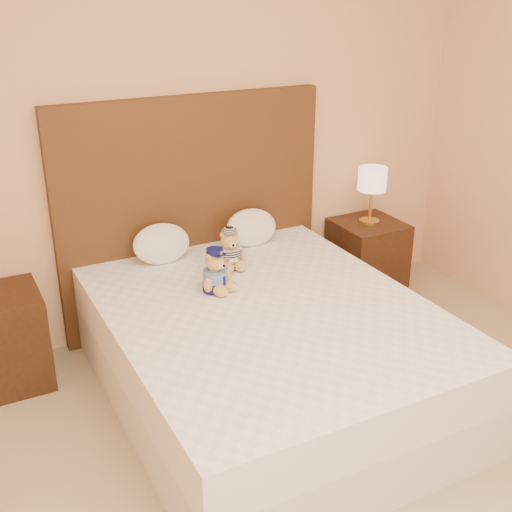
{
  "coord_description": "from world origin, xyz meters",
  "views": [
    {
      "loc": [
        -1.43,
        -1.41,
        2.12
      ],
      "look_at": [
        0.06,
        1.45,
        0.74
      ],
      "focal_mm": 45.0,
      "sensor_mm": 36.0,
      "label": 1
    }
  ],
  "objects_px": {
    "teddy_prisoner": "(230,249)",
    "pillow_right": "(251,226)",
    "nightstand_left": "(3,340)",
    "teddy_police": "(215,270)",
    "nightstand_right": "(367,258)",
    "pillow_left": "(161,242)",
    "lamp": "(372,182)",
    "bed": "(268,353)"
  },
  "relations": [
    {
      "from": "teddy_prisoner",
      "to": "pillow_right",
      "type": "relative_size",
      "value": 0.68
    },
    {
      "from": "nightstand_left",
      "to": "teddy_police",
      "type": "relative_size",
      "value": 2.24
    },
    {
      "from": "nightstand_left",
      "to": "teddy_police",
      "type": "xyz_separation_m",
      "value": [
        1.09,
        -0.49,
        0.4
      ]
    },
    {
      "from": "teddy_prisoner",
      "to": "nightstand_right",
      "type": "bearing_deg",
      "value": 17.66
    },
    {
      "from": "teddy_prisoner",
      "to": "pillow_left",
      "type": "relative_size",
      "value": 0.68
    },
    {
      "from": "nightstand_right",
      "to": "teddy_prisoner",
      "type": "distance_m",
      "value": 1.3
    },
    {
      "from": "teddy_prisoner",
      "to": "lamp",
      "type": "bearing_deg",
      "value": 17.66
    },
    {
      "from": "bed",
      "to": "teddy_police",
      "type": "relative_size",
      "value": 8.15
    },
    {
      "from": "bed",
      "to": "pillow_right",
      "type": "height_order",
      "value": "pillow_right"
    },
    {
      "from": "teddy_prisoner",
      "to": "pillow_left",
      "type": "height_order",
      "value": "pillow_left"
    },
    {
      "from": "bed",
      "to": "pillow_left",
      "type": "height_order",
      "value": "pillow_left"
    },
    {
      "from": "teddy_police",
      "to": "lamp",
      "type": "bearing_deg",
      "value": -4.51
    },
    {
      "from": "bed",
      "to": "nightstand_right",
      "type": "xyz_separation_m",
      "value": [
        1.25,
        0.8,
        -0.0
      ]
    },
    {
      "from": "teddy_prisoner",
      "to": "nightstand_left",
      "type": "bearing_deg",
      "value": 175.02
    },
    {
      "from": "nightstand_left",
      "to": "nightstand_right",
      "type": "height_order",
      "value": "same"
    },
    {
      "from": "nightstand_left",
      "to": "teddy_police",
      "type": "bearing_deg",
      "value": -24.13
    },
    {
      "from": "lamp",
      "to": "pillow_right",
      "type": "bearing_deg",
      "value": 178.14
    },
    {
      "from": "nightstand_right",
      "to": "nightstand_left",
      "type": "bearing_deg",
      "value": 180.0
    },
    {
      "from": "nightstand_right",
      "to": "bed",
      "type": "bearing_deg",
      "value": -147.38
    },
    {
      "from": "nightstand_left",
      "to": "teddy_police",
      "type": "height_order",
      "value": "teddy_police"
    },
    {
      "from": "bed",
      "to": "lamp",
      "type": "distance_m",
      "value": 1.59
    },
    {
      "from": "nightstand_right",
      "to": "pillow_left",
      "type": "distance_m",
      "value": 1.58
    },
    {
      "from": "nightstand_left",
      "to": "teddy_prisoner",
      "type": "distance_m",
      "value": 1.37
    },
    {
      "from": "pillow_left",
      "to": "pillow_right",
      "type": "bearing_deg",
      "value": 0.0
    },
    {
      "from": "lamp",
      "to": "nightstand_right",
      "type": "bearing_deg",
      "value": 0.0
    },
    {
      "from": "nightstand_right",
      "to": "pillow_left",
      "type": "bearing_deg",
      "value": 178.88
    },
    {
      "from": "nightstand_right",
      "to": "teddy_police",
      "type": "height_order",
      "value": "teddy_police"
    },
    {
      "from": "lamp",
      "to": "pillow_right",
      "type": "xyz_separation_m",
      "value": [
        -0.92,
        0.03,
        -0.18
      ]
    },
    {
      "from": "teddy_prisoner",
      "to": "pillow_left",
      "type": "bearing_deg",
      "value": 145.03
    },
    {
      "from": "pillow_left",
      "to": "teddy_police",
      "type": "bearing_deg",
      "value": -76.7
    },
    {
      "from": "bed",
      "to": "teddy_police",
      "type": "xyz_separation_m",
      "value": [
        -0.16,
        0.31,
        0.4
      ]
    },
    {
      "from": "pillow_left",
      "to": "pillow_right",
      "type": "xyz_separation_m",
      "value": [
        0.61,
        0.0,
        -0.0
      ]
    },
    {
      "from": "nightstand_left",
      "to": "lamp",
      "type": "xyz_separation_m",
      "value": [
        2.5,
        0.0,
        0.57
      ]
    },
    {
      "from": "teddy_police",
      "to": "teddy_prisoner",
      "type": "bearing_deg",
      "value": 26.4
    },
    {
      "from": "nightstand_right",
      "to": "teddy_prisoner",
      "type": "height_order",
      "value": "teddy_prisoner"
    },
    {
      "from": "bed",
      "to": "teddy_prisoner",
      "type": "distance_m",
      "value": 0.68
    },
    {
      "from": "teddy_prisoner",
      "to": "pillow_right",
      "type": "distance_m",
      "value": 0.4
    },
    {
      "from": "teddy_police",
      "to": "pillow_left",
      "type": "bearing_deg",
      "value": 79.68
    },
    {
      "from": "teddy_prisoner",
      "to": "pillow_right",
      "type": "xyz_separation_m",
      "value": [
        0.29,
        0.28,
        0.0
      ]
    },
    {
      "from": "nightstand_left",
      "to": "teddy_prisoner",
      "type": "xyz_separation_m",
      "value": [
        1.29,
        -0.25,
        0.39
      ]
    },
    {
      "from": "teddy_police",
      "to": "pillow_right",
      "type": "distance_m",
      "value": 0.71
    },
    {
      "from": "lamp",
      "to": "pillow_left",
      "type": "distance_m",
      "value": 1.54
    }
  ]
}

